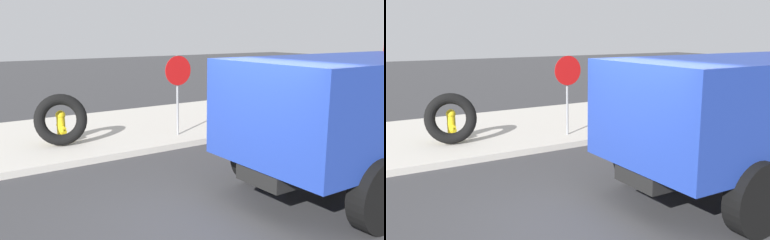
# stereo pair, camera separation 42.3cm
# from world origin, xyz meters

# --- Properties ---
(ground_plane) EXTENTS (80.00, 80.00, 0.00)m
(ground_plane) POSITION_xyz_m (0.00, 0.00, 0.00)
(ground_plane) COLOR #38383A
(sidewalk_curb) EXTENTS (36.00, 5.00, 0.15)m
(sidewalk_curb) POSITION_xyz_m (0.00, 6.50, 0.07)
(sidewalk_curb) COLOR #BCB7AD
(sidewalk_curb) RESTS_ON ground
(fire_hydrant) EXTENTS (0.24, 0.53, 0.80)m
(fire_hydrant) POSITION_xyz_m (-0.79, 5.67, 0.58)
(fire_hydrant) COLOR yellow
(fire_hydrant) RESTS_ON sidewalk_curb
(loose_tire) EXTENTS (1.31, 0.75, 1.26)m
(loose_tire) POSITION_xyz_m (-0.87, 5.39, 0.78)
(loose_tire) COLOR black
(loose_tire) RESTS_ON sidewalk_curb
(stop_sign) EXTENTS (0.76, 0.08, 2.08)m
(stop_sign) POSITION_xyz_m (2.01, 4.74, 1.59)
(stop_sign) COLOR gray
(stop_sign) RESTS_ON sidewalk_curb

